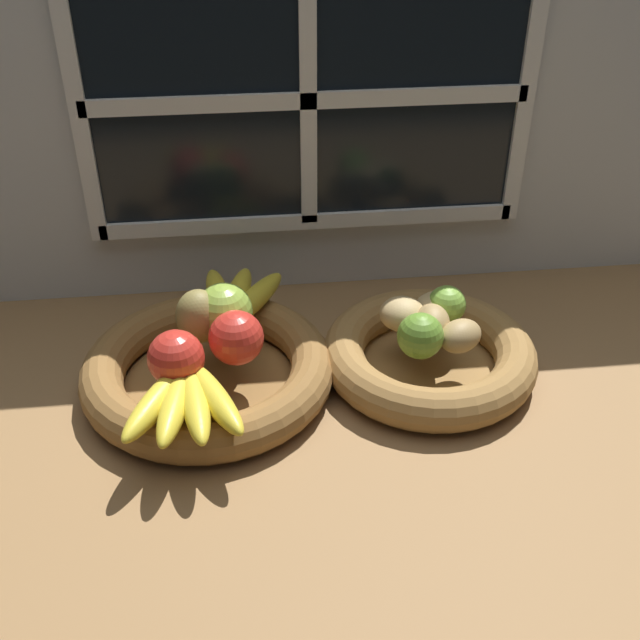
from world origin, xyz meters
TOP-DOWN VIEW (x-y plane):
  - ground_plane at (0.00, 0.00)cm, footprint 140.00×90.00cm
  - back_wall at (0.00, 29.77)cm, footprint 140.00×4.60cm
  - fruit_bowl_left at (-16.22, 3.04)cm, footprint 33.84×33.84cm
  - fruit_bowl_right at (14.03, 3.04)cm, footprint 29.45×29.45cm
  - apple_red_front at (-19.58, -2.61)cm, footprint 7.09×7.09cm
  - apple_red_right at (-12.12, 0.85)cm, footprint 7.14×7.14cm
  - apple_green_back at (-13.59, 6.67)cm, footprint 7.77×7.77cm
  - pear_brown at (-16.88, 6.04)cm, footprint 7.41×7.41cm
  - banana_bunch_front at (-18.43, -8.24)cm, footprint 15.96×17.00cm
  - banana_bunch_back at (-11.93, 13.32)cm, footprint 13.02×16.68cm
  - potato_large at (14.03, 3.04)cm, footprint 5.53×6.84cm
  - potato_back at (15.95, 7.28)cm, footprint 8.18×7.41cm
  - potato_oblong at (10.56, 5.74)cm, footprint 8.32×8.13cm
  - potato_small at (17.11, -0.03)cm, footprint 7.74×7.20cm
  - lime_near at (11.54, -0.69)cm, footprint 6.10×6.10cm
  - lime_far at (16.93, 6.77)cm, footprint 5.39×5.39cm

SIDE VIEW (x-z plane):
  - ground_plane at x=0.00cm, z-range -3.00..0.00cm
  - fruit_bowl_left at x=-16.22cm, z-range -0.18..5.60cm
  - fruit_bowl_right at x=14.03cm, z-range -0.17..5.61cm
  - banana_bunch_back at x=-11.93cm, z-range 5.77..8.97cm
  - banana_bunch_front at x=-18.43cm, z-range 5.77..8.97cm
  - potato_back at x=15.95cm, z-range 5.77..9.83cm
  - potato_small at x=17.11cm, z-range 5.77..10.04cm
  - potato_oblong at x=10.56cm, z-range 5.77..10.35cm
  - potato_large at x=14.03cm, z-range 5.77..10.52cm
  - lime_far at x=16.93cm, z-range 5.77..11.16cm
  - lime_near at x=11.54cm, z-range 5.77..11.87cm
  - apple_red_front at x=-19.58cm, z-range 5.77..12.86cm
  - apple_red_right at x=-12.12cm, z-range 5.77..12.91cm
  - pear_brown at x=-16.88cm, z-range 5.77..13.36cm
  - apple_green_back at x=-13.59cm, z-range 5.77..13.54cm
  - back_wall at x=0.00cm, z-range 0.38..55.38cm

